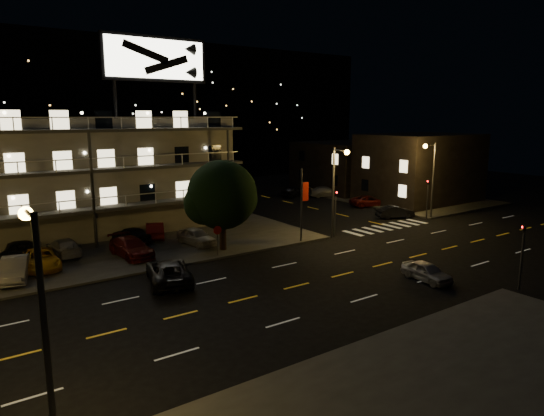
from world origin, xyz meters
TOP-DOWN VIEW (x-y plane):
  - ground at (0.00, 0.00)m, footprint 140.00×140.00m
  - curb_nw at (-14.00, 20.00)m, footprint 44.00×24.00m
  - curb_ne at (30.00, 20.00)m, footprint 16.00×24.00m
  - motel at (-9.94, 23.88)m, footprint 28.00×13.80m
  - side_bldg_front at (29.99, 16.00)m, footprint 14.06×10.00m
  - side_bldg_back at (29.99, 28.00)m, footprint 14.06×12.00m
  - hill_backdrop at (-5.94, 68.78)m, footprint 120.00×25.00m
  - streetlight_nc at (8.50, 7.94)m, footprint 0.44×1.92m
  - streetlight_ne at (22.14, 8.30)m, footprint 1.92×0.44m
  - streetlight_s at (-18.00, -7.94)m, footprint 0.44×1.92m
  - signal_nw at (9.00, 8.50)m, footprint 0.20×0.27m
  - signal_sw at (9.00, -8.50)m, footprint 0.20×0.27m
  - signal_ne at (22.00, 8.50)m, footprint 0.27×0.20m
  - banner_north at (5.09, 8.40)m, footprint 0.83×0.16m
  - stop_sign at (-3.00, 8.57)m, footprint 0.91×0.11m
  - tree at (-1.88, 9.85)m, footprint 5.72×5.51m
  - lot_car_1 at (-16.59, 11.18)m, footprint 2.57×4.73m
  - lot_car_2 at (-14.76, 12.86)m, footprint 2.27×4.79m
  - lot_car_3 at (-8.53, 12.11)m, footprint 2.45×5.14m
  - lot_car_4 at (-2.92, 12.43)m, footprint 2.21×4.32m
  - lot_car_6 at (-15.50, 16.21)m, footprint 3.64×5.56m
  - lot_car_7 at (-12.70, 15.38)m, footprint 2.02×4.59m
  - lot_car_8 at (-7.19, 16.06)m, footprint 2.50×4.38m
  - lot_car_9 at (-4.87, 16.58)m, footprint 2.90×4.52m
  - side_car_0 at (19.54, 10.64)m, footprint 4.26×2.71m
  - side_car_1 at (22.38, 17.08)m, footprint 5.08×3.30m
  - side_car_2 at (22.70, 25.31)m, footprint 5.11×3.62m
  - side_car_3 at (19.25, 28.01)m, footprint 4.74×3.25m
  - road_car_east at (5.69, -4.07)m, footprint 1.81×3.77m
  - road_car_west at (-8.42, 5.30)m, footprint 3.93×6.01m

SIDE VIEW (x-z plane):
  - ground at x=0.00m, z-range 0.00..0.00m
  - curb_nw at x=-14.00m, z-range 0.00..0.15m
  - curb_ne at x=30.00m, z-range 0.00..0.15m
  - road_car_east at x=5.69m, z-range 0.00..1.24m
  - side_car_1 at x=22.38m, z-range 0.00..1.30m
  - side_car_0 at x=19.54m, z-range 0.00..1.33m
  - side_car_2 at x=22.70m, z-range 0.00..1.37m
  - side_car_3 at x=19.25m, z-range 0.00..1.50m
  - road_car_west at x=-8.42m, z-range 0.00..1.54m
  - lot_car_7 at x=-12.70m, z-range 0.15..1.46m
  - lot_car_2 at x=-14.76m, z-range 0.15..1.47m
  - lot_car_8 at x=-7.19m, z-range 0.15..1.55m
  - lot_car_4 at x=-2.92m, z-range 0.15..1.56m
  - lot_car_9 at x=-4.87m, z-range 0.15..1.56m
  - lot_car_6 at x=-15.50m, z-range 0.15..1.57m
  - lot_car_3 at x=-8.53m, z-range 0.15..1.60m
  - lot_car_1 at x=-16.59m, z-range 0.15..1.63m
  - stop_sign at x=-3.00m, z-range 0.41..3.01m
  - signal_nw at x=9.00m, z-range 0.27..4.87m
  - signal_sw at x=9.00m, z-range 0.27..4.87m
  - signal_ne at x=22.00m, z-range 0.27..4.87m
  - banner_north at x=5.09m, z-range 0.23..6.63m
  - side_bldg_back at x=29.99m, z-range 0.00..7.00m
  - side_bldg_front at x=29.99m, z-range 0.00..8.50m
  - tree at x=-1.88m, z-range 0.83..8.03m
  - streetlight_nc at x=8.50m, z-range 0.96..8.96m
  - streetlight_ne at x=22.14m, z-range 0.96..8.96m
  - streetlight_s at x=-18.00m, z-range 0.96..8.96m
  - motel at x=-9.94m, z-range -3.71..14.39m
  - hill_backdrop at x=-5.94m, z-range -0.45..23.55m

